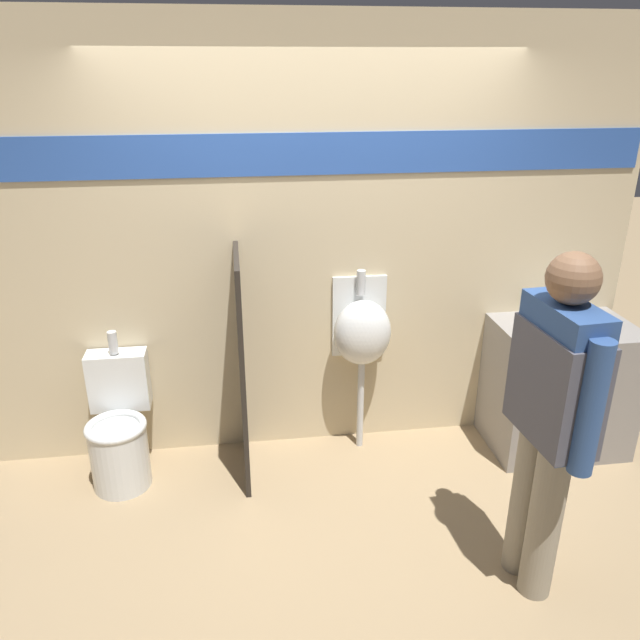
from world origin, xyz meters
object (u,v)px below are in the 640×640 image
urinal_near_counter (362,333)px  person_in_vest (552,407)px  cell_phone (538,335)px  sink_basin (558,316)px  toilet (119,432)px

urinal_near_counter → person_in_vest: 1.43m
cell_phone → person_in_vest: (-0.44, -1.01, 0.12)m
cell_phone → sink_basin: bearing=39.9°
sink_basin → toilet: 2.85m
sink_basin → cell_phone: bearing=-140.1°
sink_basin → urinal_near_counter: bearing=175.0°
urinal_near_counter → person_in_vest: size_ratio=0.71×
sink_basin → person_in_vest: bearing=-118.7°
urinal_near_counter → toilet: bearing=-174.2°
urinal_near_counter → cell_phone: bearing=-15.3°
urinal_near_counter → person_in_vest: person_in_vest is taller
cell_phone → urinal_near_counter: 1.08m
sink_basin → toilet: size_ratio=0.37×
sink_basin → person_in_vest: 1.35m
toilet → person_in_vest: 2.51m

